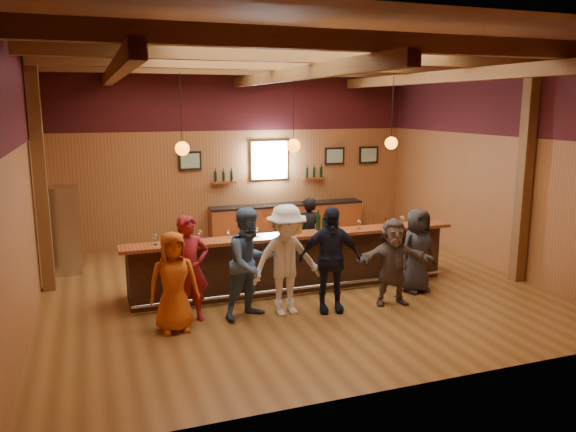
{
  "coord_description": "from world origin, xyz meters",
  "views": [
    {
      "loc": [
        -3.51,
        -9.53,
        3.43
      ],
      "look_at": [
        0.0,
        0.3,
        1.35
      ],
      "focal_mm": 35.0,
      "sensor_mm": 36.0,
      "label": 1
    }
  ],
  "objects_px": {
    "customer_brown": "(393,262)",
    "bartender": "(308,235)",
    "back_bar_cabinet": "(287,222)",
    "customer_white": "(286,260)",
    "bottle_a": "(318,222)",
    "customer_orange": "(174,282)",
    "customer_navy": "(330,259)",
    "customer_redvest": "(190,269)",
    "customer_dark": "(417,250)",
    "customer_denim": "(250,263)",
    "bar_counter": "(291,260)",
    "stainless_fridge": "(62,230)",
    "ice_bucket": "(296,226)"
  },
  "relations": [
    {
      "from": "customer_brown",
      "to": "bartender",
      "type": "relative_size",
      "value": 0.96
    },
    {
      "from": "back_bar_cabinet",
      "to": "customer_brown",
      "type": "relative_size",
      "value": 2.63
    },
    {
      "from": "customer_white",
      "to": "bottle_a",
      "type": "relative_size",
      "value": 4.81
    },
    {
      "from": "customer_orange",
      "to": "customer_navy",
      "type": "height_order",
      "value": "customer_navy"
    },
    {
      "from": "customer_redvest",
      "to": "customer_brown",
      "type": "distance_m",
      "value": 3.47
    },
    {
      "from": "customer_brown",
      "to": "customer_dark",
      "type": "bearing_deg",
      "value": 41.31
    },
    {
      "from": "customer_navy",
      "to": "bartender",
      "type": "bearing_deg",
      "value": 89.14
    },
    {
      "from": "customer_navy",
      "to": "customer_denim",
      "type": "bearing_deg",
      "value": -176.06
    },
    {
      "from": "customer_redvest",
      "to": "customer_navy",
      "type": "distance_m",
      "value": 2.31
    },
    {
      "from": "bar_counter",
      "to": "bartender",
      "type": "height_order",
      "value": "bartender"
    },
    {
      "from": "customer_orange",
      "to": "bottle_a",
      "type": "distance_m",
      "value": 3.18
    },
    {
      "from": "customer_white",
      "to": "stainless_fridge",
      "type": "bearing_deg",
      "value": 128.76
    },
    {
      "from": "customer_brown",
      "to": "ice_bucket",
      "type": "relative_size",
      "value": 5.94
    },
    {
      "from": "bar_counter",
      "to": "stainless_fridge",
      "type": "relative_size",
      "value": 3.5
    },
    {
      "from": "stainless_fridge",
      "to": "ice_bucket",
      "type": "xyz_separation_m",
      "value": [
        4.12,
        -2.68,
        0.34
      ]
    },
    {
      "from": "customer_white",
      "to": "bottle_a",
      "type": "xyz_separation_m",
      "value": [
        1.04,
        1.15,
        0.34
      ]
    },
    {
      "from": "bar_counter",
      "to": "bartender",
      "type": "bearing_deg",
      "value": 50.44
    },
    {
      "from": "customer_navy",
      "to": "customer_brown",
      "type": "xyz_separation_m",
      "value": [
        1.16,
        -0.07,
        -0.13
      ]
    },
    {
      "from": "bar_counter",
      "to": "customer_white",
      "type": "xyz_separation_m",
      "value": [
        -0.57,
        -1.32,
        0.4
      ]
    },
    {
      "from": "customer_navy",
      "to": "customer_dark",
      "type": "xyz_separation_m",
      "value": [
        1.93,
        0.38,
        -0.11
      ]
    },
    {
      "from": "customer_redvest",
      "to": "bottle_a",
      "type": "distance_m",
      "value": 2.78
    },
    {
      "from": "back_bar_cabinet",
      "to": "customer_navy",
      "type": "xyz_separation_m",
      "value": [
        -1.02,
        -5.0,
        0.42
      ]
    },
    {
      "from": "customer_redvest",
      "to": "customer_white",
      "type": "distance_m",
      "value": 1.57
    },
    {
      "from": "customer_navy",
      "to": "bartender",
      "type": "xyz_separation_m",
      "value": [
        0.5,
        2.23,
        -0.11
      ]
    },
    {
      "from": "bar_counter",
      "to": "customer_denim",
      "type": "xyz_separation_m",
      "value": [
        -1.17,
        -1.24,
        0.39
      ]
    },
    {
      "from": "bar_counter",
      "to": "stainless_fridge",
      "type": "distance_m",
      "value": 4.81
    },
    {
      "from": "customer_navy",
      "to": "customer_dark",
      "type": "distance_m",
      "value": 1.97
    },
    {
      "from": "customer_dark",
      "to": "ice_bucket",
      "type": "xyz_separation_m",
      "value": [
        -2.09,
        0.81,
        0.45
      ]
    },
    {
      "from": "customer_redvest",
      "to": "customer_navy",
      "type": "relative_size",
      "value": 0.97
    },
    {
      "from": "customer_redvest",
      "to": "customer_dark",
      "type": "xyz_separation_m",
      "value": [
        4.21,
        0.05,
        -0.08
      ]
    },
    {
      "from": "customer_navy",
      "to": "customer_white",
      "type": "bearing_deg",
      "value": -176.58
    },
    {
      "from": "back_bar_cabinet",
      "to": "bottle_a",
      "type": "xyz_separation_m",
      "value": [
        -0.71,
        -3.74,
        0.78
      ]
    },
    {
      "from": "bar_counter",
      "to": "ice_bucket",
      "type": "relative_size",
      "value": 24.56
    },
    {
      "from": "customer_denim",
      "to": "bottle_a",
      "type": "relative_size",
      "value": 4.75
    },
    {
      "from": "back_bar_cabinet",
      "to": "bar_counter",
      "type": "bearing_deg",
      "value": -108.34
    },
    {
      "from": "customer_redvest",
      "to": "customer_dark",
      "type": "relative_size",
      "value": 1.11
    },
    {
      "from": "customer_redvest",
      "to": "customer_navy",
      "type": "height_order",
      "value": "customer_navy"
    },
    {
      "from": "customer_orange",
      "to": "customer_dark",
      "type": "xyz_separation_m",
      "value": [
        4.51,
        0.36,
        0.0
      ]
    },
    {
      "from": "stainless_fridge",
      "to": "bottle_a",
      "type": "distance_m",
      "value": 5.3
    },
    {
      "from": "customer_brown",
      "to": "bottle_a",
      "type": "xyz_separation_m",
      "value": [
        -0.85,
        1.33,
        0.5
      ]
    },
    {
      "from": "customer_orange",
      "to": "customer_redvest",
      "type": "height_order",
      "value": "customer_redvest"
    },
    {
      "from": "customer_orange",
      "to": "customer_navy",
      "type": "xyz_separation_m",
      "value": [
        2.58,
        -0.02,
        0.11
      ]
    },
    {
      "from": "customer_orange",
      "to": "bartender",
      "type": "relative_size",
      "value": 0.99
    },
    {
      "from": "bar_counter",
      "to": "back_bar_cabinet",
      "type": "distance_m",
      "value": 3.76
    },
    {
      "from": "customer_orange",
      "to": "bartender",
      "type": "xyz_separation_m",
      "value": [
        3.09,
        2.21,
        0.01
      ]
    },
    {
      "from": "customer_denim",
      "to": "customer_navy",
      "type": "height_order",
      "value": "customer_denim"
    },
    {
      "from": "ice_bucket",
      "to": "bottle_a",
      "type": "distance_m",
      "value": 0.48
    },
    {
      "from": "customer_dark",
      "to": "ice_bucket",
      "type": "distance_m",
      "value": 2.29
    },
    {
      "from": "customer_denim",
      "to": "bartender",
      "type": "relative_size",
      "value": 1.15
    },
    {
      "from": "back_bar_cabinet",
      "to": "customer_orange",
      "type": "bearing_deg",
      "value": -125.92
    }
  ]
}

